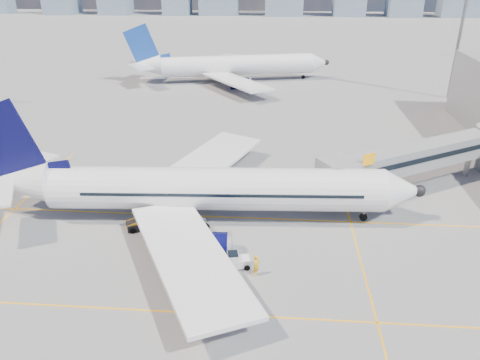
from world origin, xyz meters
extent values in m
plane|color=gray|center=(0.00, 0.00, 0.00)|extent=(420.00, 420.00, 0.00)
cube|color=#FFA70D|center=(0.00, 8.00, 0.01)|extent=(60.00, 0.18, 0.01)
cube|color=#FFA70D|center=(0.00, -6.00, 0.01)|extent=(80.00, 0.15, 0.01)
cube|color=#FFA70D|center=(14.00, 2.00, 0.01)|extent=(0.15, 28.00, 0.01)
cube|color=#FFA70D|center=(-20.00, 8.00, 0.01)|extent=(0.15, 30.00, 0.01)
cube|color=gray|center=(22.25, 16.15, 3.90)|extent=(20.84, 13.93, 2.60)
cube|color=black|center=(22.25, 16.15, 4.10)|extent=(20.52, 13.82, 0.55)
cube|color=gray|center=(12.70, 10.50, 3.90)|extent=(4.49, 4.56, 3.00)
cube|color=black|center=(17.00, 12.80, 0.35)|extent=(2.20, 1.00, 0.70)
cylinder|color=slate|center=(17.00, 12.80, 1.70)|extent=(0.56, 0.56, 2.70)
cylinder|color=slate|center=(29.00, 20.00, 1.95)|extent=(0.60, 0.60, 3.90)
cube|color=#FFA70D|center=(15.50, 10.30, 5.70)|extent=(1.26, 0.82, 1.20)
cylinder|color=slate|center=(38.00, 55.00, 12.50)|extent=(0.56, 0.56, 25.00)
cube|color=slate|center=(60.90, 190.00, 6.38)|extent=(13.93, 12.33, 12.76)
cylinder|color=silver|center=(1.01, 7.62, 3.30)|extent=(31.92, 5.87, 4.13)
cone|color=silver|center=(18.76, 8.60, 3.30)|extent=(4.03, 4.33, 4.13)
sphere|color=black|center=(20.24, 8.68, 3.30)|extent=(1.23, 1.23, 1.16)
cone|color=silver|center=(-18.22, 6.57, 3.88)|extent=(6.99, 4.49, 4.13)
cube|color=black|center=(17.38, 8.53, 3.88)|extent=(1.67, 1.67, 0.48)
cube|color=silver|center=(-1.10, 17.05, 2.17)|extent=(11.37, 18.28, 0.61)
cube|color=silver|center=(-0.06, -1.97, 2.17)|extent=(12.87, 18.05, 0.61)
cylinder|color=#070838|center=(0.14, 13.72, 0.84)|extent=(3.94, 2.64, 2.43)
cylinder|color=#070838|center=(0.82, 1.47, 0.84)|extent=(3.94, 2.64, 2.43)
cylinder|color=#AEAFB5|center=(2.15, 13.83, 0.84)|extent=(0.51, 2.51, 2.50)
cylinder|color=#AEAFB5|center=(2.82, 1.58, 0.84)|extent=(0.51, 2.51, 2.50)
cube|color=#070838|center=(-18.22, 6.57, 7.53)|extent=(7.26, 0.74, 9.02)
cube|color=#070838|center=(-15.69, 6.71, 4.99)|extent=(5.98, 0.65, 2.28)
cube|color=silver|center=(-18.83, 9.92, 4.25)|extent=(4.92, 6.63, 0.23)
cylinder|color=slate|center=(15.27, 8.41, 0.90)|extent=(0.29, 0.29, 1.80)
cylinder|color=black|center=(15.27, 8.41, 0.38)|extent=(0.77, 0.32, 0.76)
cylinder|color=slate|center=(-0.20, 10.31, 0.80)|extent=(0.34, 0.34, 1.60)
cylinder|color=black|center=(-0.20, 10.31, 0.50)|extent=(1.03, 0.70, 1.00)
cylinder|color=slate|center=(0.10, 4.82, 0.80)|extent=(0.34, 0.34, 1.60)
cylinder|color=black|center=(0.10, 4.82, 0.50)|extent=(1.03, 0.70, 1.00)
cube|color=black|center=(1.42, 9.69, 3.62)|extent=(26.00, 1.53, 0.28)
cube|color=black|center=(1.65, 5.61, 3.62)|extent=(26.00, 1.53, 0.28)
cylinder|color=silver|center=(-1.70, 64.91, 3.30)|extent=(31.44, 11.04, 4.07)
cone|color=silver|center=(15.39, 68.87, 3.30)|extent=(4.58, 4.82, 4.07)
sphere|color=black|center=(16.82, 69.20, 3.30)|extent=(1.38, 1.38, 1.15)
cone|color=silver|center=(-20.21, 60.62, 3.87)|extent=(7.43, 5.48, 4.07)
cube|color=black|center=(14.07, 68.57, 3.87)|extent=(1.88, 1.88, 0.47)
cube|color=silver|center=(-5.35, 73.71, 2.18)|extent=(8.61, 17.95, 0.60)
cube|color=silver|center=(-1.10, 55.40, 2.18)|extent=(14.72, 17.03, 0.60)
cylinder|color=#070838|center=(-3.57, 70.69, 0.87)|extent=(4.20, 3.19, 2.40)
cylinder|color=#070838|center=(-0.84, 58.89, 0.87)|extent=(4.20, 3.19, 2.40)
cylinder|color=#AEAFB5|center=(-1.64, 71.14, 0.87)|extent=(0.91, 2.48, 2.46)
cylinder|color=#AEAFB5|center=(1.09, 59.34, 0.87)|extent=(0.91, 2.48, 2.46)
cube|color=#163D97|center=(-20.21, 60.62, 7.48)|extent=(7.05, 1.94, 8.90)
cube|color=#163D97|center=(-17.77, 61.19, 4.97)|extent=(5.81, 1.64, 2.25)
cube|color=silver|center=(-21.37, 63.78, 4.24)|extent=(4.00, 6.26, 0.23)
cube|color=silver|center=(-19.86, 57.27, 4.24)|extent=(5.92, 6.59, 0.23)
cylinder|color=black|center=(-3.33, 67.32, 0.50)|extent=(1.12, 0.86, 1.00)
cylinder|color=black|center=(-2.10, 62.03, 0.50)|extent=(1.12, 0.86, 1.00)
cylinder|color=black|center=(12.04, 68.10, 0.38)|extent=(0.80, 0.44, 0.76)
cube|color=silver|center=(3.62, -0.20, 0.50)|extent=(2.20, 1.47, 0.73)
cube|color=silver|center=(3.26, -0.27, 1.06)|extent=(1.11, 1.21, 0.55)
cube|color=black|center=(3.26, -0.27, 1.24)|extent=(1.01, 1.15, 0.32)
cylinder|color=black|center=(3.00, -0.84, 0.26)|extent=(0.54, 0.30, 0.51)
cylinder|color=black|center=(2.80, 0.15, 0.26)|extent=(0.54, 0.30, 0.51)
cylinder|color=black|center=(4.44, -0.55, 0.26)|extent=(0.54, 0.30, 0.51)
cylinder|color=black|center=(4.24, 0.44, 0.26)|extent=(0.54, 0.30, 0.51)
cube|color=black|center=(0.51, -0.48, 0.29)|extent=(3.27, 1.55, 0.16)
cube|color=silver|center=(-0.29, -0.51, 1.07)|extent=(1.43, 1.39, 1.39)
cube|color=silver|center=(1.32, -0.45, 1.07)|extent=(1.43, 1.39, 1.39)
cylinder|color=black|center=(-0.71, -1.15, 0.14)|extent=(0.29, 0.14, 0.29)
cylinder|color=black|center=(-0.76, 0.10, 0.14)|extent=(0.29, 0.14, 0.29)
cylinder|color=black|center=(1.79, -1.06, 0.14)|extent=(0.29, 0.14, 0.29)
cylinder|color=black|center=(1.74, 0.19, 0.14)|extent=(0.29, 0.14, 0.29)
cube|color=black|center=(-5.37, 5.46, 0.42)|extent=(4.18, 2.65, 0.66)
cube|color=black|center=(-4.67, 5.71, 1.40)|extent=(5.60, 2.78, 1.73)
cube|color=#FFA70D|center=(-4.84, 6.20, 1.40)|extent=(5.33, 1.98, 1.80)
cube|color=#FFA70D|center=(-4.49, 5.23, 1.40)|extent=(5.33, 1.98, 1.80)
cylinder|color=black|center=(-6.56, 4.34, 0.28)|extent=(0.60, 0.40, 0.56)
cylinder|color=black|center=(-7.01, 5.57, 0.28)|extent=(0.60, 0.40, 0.56)
cylinder|color=black|center=(-3.74, 5.35, 0.28)|extent=(0.60, 0.40, 0.56)
cylinder|color=black|center=(-4.19, 6.58, 0.28)|extent=(0.60, 0.40, 0.56)
imported|color=gold|center=(5.23, -1.16, 0.94)|extent=(0.75, 0.82, 1.89)
camera|label=1|loc=(6.32, -32.11, 23.23)|focal=35.00mm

